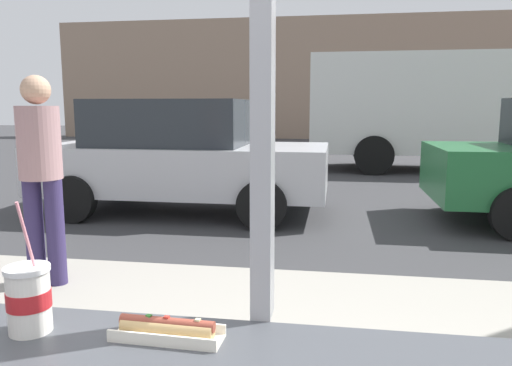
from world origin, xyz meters
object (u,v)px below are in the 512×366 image
at_px(parked_car_silver, 181,156).
at_px(box_truck, 435,108).
at_px(soda_cup_right, 29,298).
at_px(pedestrian, 41,167).
at_px(hotdog_tray_near, 167,329).

relative_size(parked_car_silver, box_truck, 0.67).
xyz_separation_m(soda_cup_right, pedestrian, (-1.55, 2.48, -0.02)).
bearing_deg(hotdog_tray_near, box_truck, 76.82).
bearing_deg(parked_car_silver, pedestrian, -90.13).
xyz_separation_m(hotdog_tray_near, box_truck, (2.73, 11.66, 0.49)).
distance_m(soda_cup_right, hotdog_tray_near, 0.33).
relative_size(parked_car_silver, pedestrian, 2.54).
distance_m(parked_car_silver, box_truck, 7.38).
relative_size(soda_cup_right, parked_car_silver, 0.08).
bearing_deg(pedestrian, parked_car_silver, 89.87).
distance_m(hotdog_tray_near, pedestrian, 3.10).
bearing_deg(parked_car_silver, soda_cup_right, -75.48).
relative_size(soda_cup_right, box_truck, 0.05).
bearing_deg(parked_car_silver, box_truck, 51.26).
bearing_deg(pedestrian, soda_cup_right, -58.04).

